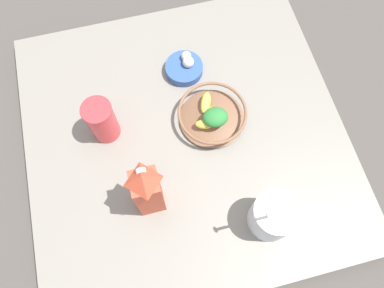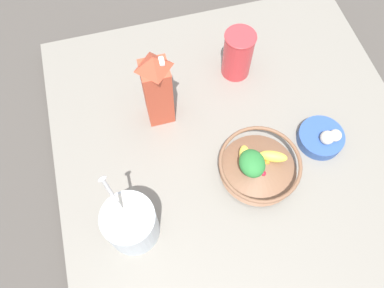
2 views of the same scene
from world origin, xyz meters
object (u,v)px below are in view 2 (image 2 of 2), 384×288
Objects in this scene: drinking_cup at (238,54)px; yogurt_tub at (131,223)px; garlic_bowl at (322,138)px; fruit_bowl at (259,165)px; milk_carton at (157,89)px.

yogurt_tub is at bearing 135.83° from drinking_cup.
yogurt_tub is at bearing 101.63° from garlic_bowl.
yogurt_tub is 1.98× the size of garlic_bowl.
garlic_bowl is at bearing -79.06° from fruit_bowl.
yogurt_tub reaches higher than fruit_bowl.
milk_carton reaches higher than fruit_bowl.
milk_carton reaches higher than drinking_cup.
drinking_cup is at bearing 28.05° from garlic_bowl.
yogurt_tub reaches higher than garlic_bowl.
drinking_cup is 0.34m from garlic_bowl.
yogurt_tub is 0.56m from garlic_bowl.
garlic_bowl is (0.11, -0.55, -0.05)m from yogurt_tub.
milk_carton reaches higher than yogurt_tub.
yogurt_tub is (-0.07, 0.35, 0.03)m from fruit_bowl.
milk_carton reaches higher than garlic_bowl.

